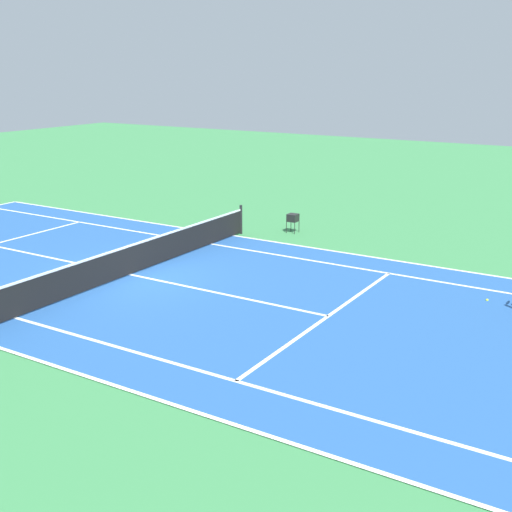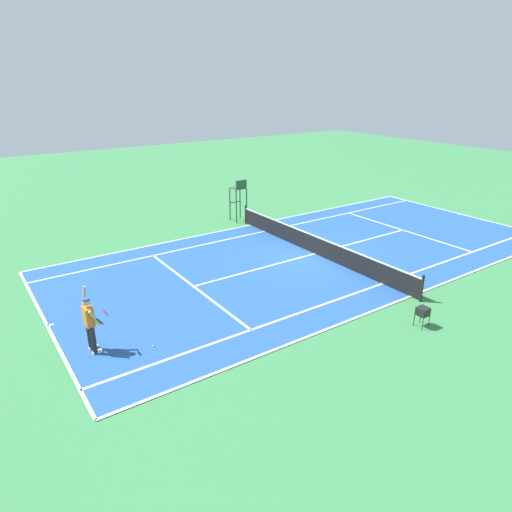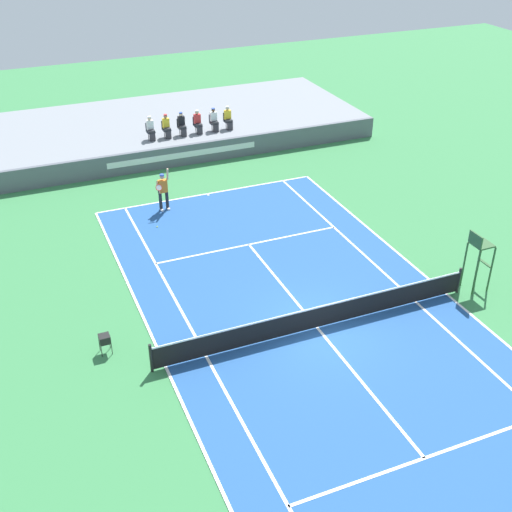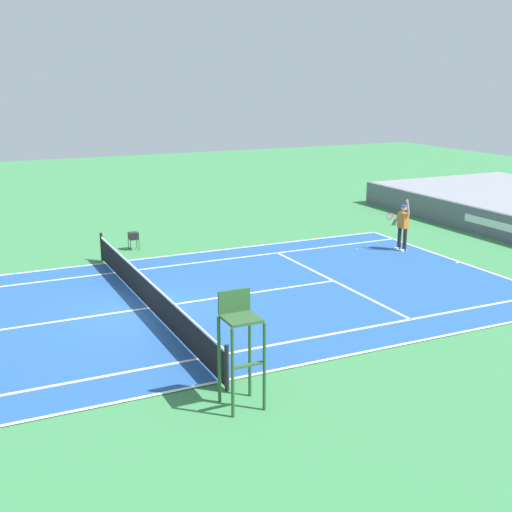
{
  "view_description": "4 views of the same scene",
  "coord_description": "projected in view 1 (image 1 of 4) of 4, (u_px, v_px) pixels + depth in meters",
  "views": [
    {
      "loc": [
        13.92,
        12.91,
        5.93
      ],
      "look_at": [
        -0.73,
        3.87,
        1.0
      ],
      "focal_mm": 46.68,
      "sensor_mm": 36.0,
      "label": 1
    },
    {
      "loc": [
        -15.0,
        13.68,
        7.77
      ],
      "look_at": [
        -0.73,
        3.87,
        1.0
      ],
      "focal_mm": 31.93,
      "sensor_mm": 36.0,
      "label": 2
    },
    {
      "loc": [
        -9.11,
        -16.32,
        13.95
      ],
      "look_at": [
        -0.73,
        3.87,
        1.0
      ],
      "focal_mm": 46.22,
      "sensor_mm": 36.0,
      "label": 3
    },
    {
      "loc": [
        18.29,
        -5.17,
        6.6
      ],
      "look_at": [
        -0.73,
        3.87,
        1.0
      ],
      "focal_mm": 47.04,
      "sensor_mm": 36.0,
      "label": 4
    }
  ],
  "objects": [
    {
      "name": "court",
      "position": [
        131.0,
        275.0,
        19.54
      ],
      "size": [
        11.08,
        23.88,
        0.03
      ],
      "color": "#235193",
      "rests_on": "ground"
    },
    {
      "name": "ball_hopper",
      "position": [
        293.0,
        217.0,
        24.43
      ],
      "size": [
        0.36,
        0.36,
        0.7
      ],
      "color": "black",
      "rests_on": "ground"
    },
    {
      "name": "net",
      "position": [
        130.0,
        258.0,
        19.4
      ],
      "size": [
        11.98,
        0.1,
        1.07
      ],
      "color": "black",
      "rests_on": "ground"
    },
    {
      "name": "tennis_ball",
      "position": [
        487.0,
        300.0,
        17.38
      ],
      "size": [
        0.07,
        0.07,
        0.07
      ],
      "primitive_type": "sphere",
      "color": "#D1E533",
      "rests_on": "ground"
    },
    {
      "name": "ground_plane",
      "position": [
        131.0,
        275.0,
        19.54
      ],
      "size": [
        80.0,
        80.0,
        0.0
      ],
      "primitive_type": "plane",
      "color": "#387F47"
    }
  ]
}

